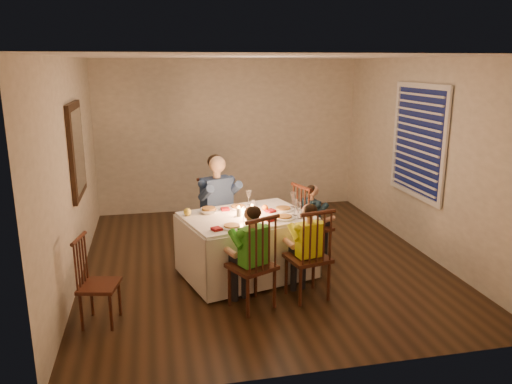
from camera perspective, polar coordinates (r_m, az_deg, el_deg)
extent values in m
plane|color=black|center=(6.65, 0.45, -7.81)|extent=(5.00, 5.00, 0.00)
cube|color=beige|center=(6.20, -20.31, 2.19)|extent=(0.02, 5.00, 2.60)
cube|color=beige|center=(7.10, 18.55, 3.81)|extent=(0.02, 5.00, 2.60)
cube|color=beige|center=(8.69, -3.10, 6.40)|extent=(4.50, 0.02, 2.60)
plane|color=white|center=(6.15, 0.49, 15.21)|extent=(5.00, 5.00, 0.00)
cube|color=white|center=(5.95, -1.09, -2.85)|extent=(1.66, 1.37, 0.04)
cube|color=white|center=(6.52, -3.13, -4.68)|extent=(1.43, 0.41, 0.71)
cube|color=white|center=(5.64, 1.31, -7.80)|extent=(1.43, 0.41, 0.71)
cube|color=white|center=(6.41, 4.79, -5.05)|extent=(0.30, 1.03, 0.71)
cube|color=white|center=(5.81, -7.58, -7.25)|extent=(0.30, 1.03, 0.71)
cylinder|color=white|center=(6.22, -2.03, -1.79)|extent=(0.32, 0.32, 0.02)
cylinder|color=white|center=(5.50, -2.78, -4.01)|extent=(0.32, 0.32, 0.02)
cylinder|color=white|center=(5.83, 3.24, -2.95)|extent=(0.32, 0.32, 0.02)
cylinder|color=white|center=(6.16, 3.14, -1.98)|extent=(0.32, 0.32, 0.02)
cylinder|color=silver|center=(5.89, -1.97, -2.33)|extent=(0.06, 0.06, 0.10)
cylinder|color=silver|center=(5.97, -0.43, -2.10)|extent=(0.06, 0.06, 0.10)
sphere|color=yellow|center=(5.97, -7.85, -2.27)|extent=(0.09, 0.09, 0.09)
sphere|color=orange|center=(6.10, 1.04, -1.82)|extent=(0.08, 0.08, 0.08)
imported|color=white|center=(6.04, -5.43, -2.18)|extent=(0.22, 0.22, 0.05)
cube|color=black|center=(6.45, -19.84, 4.50)|extent=(0.05, 0.95, 1.15)
cube|color=white|center=(6.45, -19.60, 4.52)|extent=(0.01, 0.78, 0.98)
cube|color=#0D1337|center=(7.14, 18.14, 5.54)|extent=(0.01, 1.20, 1.40)
cube|color=white|center=(7.13, 18.03, 5.54)|extent=(0.03, 1.34, 1.54)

